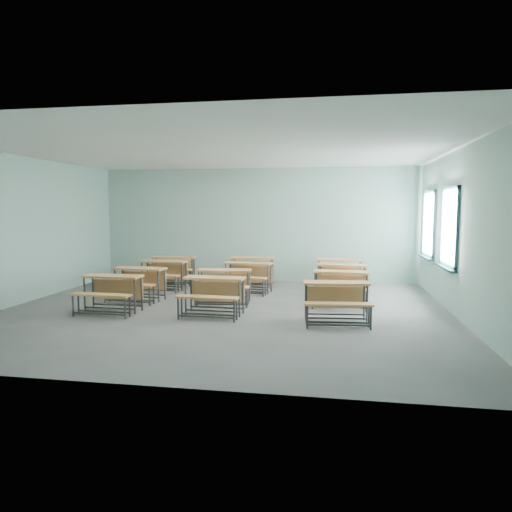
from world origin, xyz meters
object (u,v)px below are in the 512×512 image
at_px(desk_unit_r1c2, 341,283).
at_px(desk_unit_r0c1, 213,290).
at_px(desk_unit_r3c2, 339,269).
at_px(desk_unit_r1c0, 138,279).
at_px(desk_unit_r3c0, 173,266).
at_px(desk_unit_r3c1, 252,266).
at_px(desk_unit_r2c0, 162,270).
at_px(desk_unit_r2c1, 247,273).
at_px(desk_unit_r1c1, 224,281).
at_px(desk_unit_r2c2, 341,275).
at_px(desk_unit_r0c2, 336,296).
at_px(desk_unit_r0c0, 110,288).

bearing_deg(desk_unit_r1c2, desk_unit_r0c1, -147.87).
bearing_deg(desk_unit_r3c2, desk_unit_r1c0, -149.51).
distance_m(desk_unit_r0c1, desk_unit_r1c0, 2.32).
distance_m(desk_unit_r3c0, desk_unit_r3c1, 2.19).
relative_size(desk_unit_r1c2, desk_unit_r3c0, 0.97).
bearing_deg(desk_unit_r3c2, desk_unit_r2c0, -164.87).
bearing_deg(desk_unit_r2c1, desk_unit_r1c1, -93.68).
bearing_deg(desk_unit_r3c2, desk_unit_r1c1, -133.90).
xyz_separation_m(desk_unit_r2c0, desk_unit_r2c2, (4.48, 0.01, 0.00)).
bearing_deg(desk_unit_r3c1, desk_unit_r0c2, -59.82).
height_order(desk_unit_r0c2, desk_unit_r1c1, same).
xyz_separation_m(desk_unit_r0c0, desk_unit_r1c1, (2.01, 1.23, 0.00)).
xyz_separation_m(desk_unit_r1c1, desk_unit_r3c2, (2.51, 2.47, 0.00)).
xyz_separation_m(desk_unit_r0c1, desk_unit_r3c0, (-2.08, 3.52, 0.00)).
bearing_deg(desk_unit_r2c0, desk_unit_r2c1, 2.24).
height_order(desk_unit_r0c0, desk_unit_r1c1, same).
distance_m(desk_unit_r0c2, desk_unit_r3c0, 5.79).
bearing_deg(desk_unit_r1c1, desk_unit_r3c0, 124.96).
distance_m(desk_unit_r0c2, desk_unit_r2c1, 3.45).
bearing_deg(desk_unit_r1c1, desk_unit_r2c1, 73.85).
distance_m(desk_unit_r0c1, desk_unit_r3c0, 4.09).
height_order(desk_unit_r0c0, desk_unit_r0c1, same).
relative_size(desk_unit_r2c0, desk_unit_r2c2, 0.96).
height_order(desk_unit_r1c1, desk_unit_r3c2, same).
bearing_deg(desk_unit_r0c1, desk_unit_r0c2, -2.98).
bearing_deg(desk_unit_r1c2, desk_unit_r2c1, 156.16).
bearing_deg(desk_unit_r3c1, desk_unit_r2c2, -25.92).
xyz_separation_m(desk_unit_r1c2, desk_unit_r2c0, (-4.45, 1.24, 0.00)).
relative_size(desk_unit_r1c2, desk_unit_r3c2, 1.03).
bearing_deg(desk_unit_r3c1, desk_unit_r3c2, -2.47).
distance_m(desk_unit_r3c0, desk_unit_r3c2, 4.53).
bearing_deg(desk_unit_r3c0, desk_unit_r1c1, -57.16).
relative_size(desk_unit_r0c2, desk_unit_r1c1, 1.01).
bearing_deg(desk_unit_r3c1, desk_unit_r1c1, -93.23).
height_order(desk_unit_r1c0, desk_unit_r3c1, same).
bearing_deg(desk_unit_r2c2, desk_unit_r3c2, 99.14).
distance_m(desk_unit_r0c1, desk_unit_r1c2, 2.77).
height_order(desk_unit_r1c2, desk_unit_r2c0, same).
bearing_deg(desk_unit_r0c2, desk_unit_r1c0, 157.47).
bearing_deg(desk_unit_r2c1, desk_unit_r3c0, 163.02).
bearing_deg(desk_unit_r3c2, desk_unit_r0c1, -122.71).
xyz_separation_m(desk_unit_r0c2, desk_unit_r2c1, (-2.14, 2.70, 0.00)).
relative_size(desk_unit_r0c0, desk_unit_r1c1, 0.96).
xyz_separation_m(desk_unit_r2c0, desk_unit_r2c1, (2.20, -0.03, 0.00)).
xyz_separation_m(desk_unit_r1c1, desk_unit_r3c1, (0.16, 2.59, 0.00)).
relative_size(desk_unit_r1c0, desk_unit_r1c1, 1.01).
distance_m(desk_unit_r0c1, desk_unit_r1c1, 1.13).
distance_m(desk_unit_r0c2, desk_unit_r2c2, 2.75).
height_order(desk_unit_r0c1, desk_unit_r1c0, same).
bearing_deg(desk_unit_r1c0, desk_unit_r1c2, 8.19).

